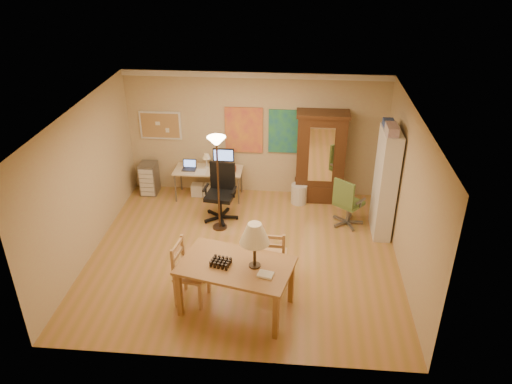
# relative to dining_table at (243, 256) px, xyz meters

# --- Properties ---
(floor) EXTENTS (5.50, 5.50, 0.00)m
(floor) POSITION_rel_dining_table_xyz_m (-0.15, 1.44, -0.99)
(floor) COLOR #A9813C
(floor) RESTS_ON ground
(crown_molding) EXTENTS (5.50, 0.08, 0.12)m
(crown_molding) POSITION_rel_dining_table_xyz_m (-0.15, 3.90, 1.65)
(crown_molding) COLOR white
(crown_molding) RESTS_ON floor
(corkboard) EXTENTS (0.90, 0.04, 0.62)m
(corkboard) POSITION_rel_dining_table_xyz_m (-2.20, 3.91, 0.51)
(corkboard) COLOR tan
(corkboard) RESTS_ON floor
(art_panel_left) EXTENTS (0.80, 0.04, 1.00)m
(art_panel_left) POSITION_rel_dining_table_xyz_m (-0.40, 3.91, 0.46)
(art_panel_left) COLOR yellow
(art_panel_left) RESTS_ON floor
(art_panel_right) EXTENTS (0.75, 0.04, 0.95)m
(art_panel_right) POSITION_rel_dining_table_xyz_m (0.50, 3.91, 0.46)
(art_panel_right) COLOR teal
(art_panel_right) RESTS_ON floor
(dining_table) EXTENTS (1.85, 1.36, 1.56)m
(dining_table) POSITION_rel_dining_table_xyz_m (0.00, 0.00, 0.00)
(dining_table) COLOR brown
(dining_table) RESTS_ON floor
(ladder_chair_back) EXTENTS (0.50, 0.48, 1.04)m
(ladder_chair_back) POSITION_rel_dining_table_xyz_m (0.39, 0.72, -0.50)
(ladder_chair_back) COLOR #A5774B
(ladder_chair_back) RESTS_ON floor
(ladder_chair_left) EXTENTS (0.53, 0.55, 1.05)m
(ladder_chair_left) POSITION_rel_dining_table_xyz_m (-0.86, 0.16, -0.50)
(ladder_chair_left) COLOR #A5774B
(ladder_chair_left) RESTS_ON floor
(torchiere_lamp) EXTENTS (0.35, 0.35, 1.92)m
(torchiere_lamp) POSITION_rel_dining_table_xyz_m (-0.72, 2.31, 0.55)
(torchiere_lamp) COLOR #3D2918
(torchiere_lamp) RESTS_ON floor
(computer_desk) EXTENTS (1.45, 0.64, 1.10)m
(computer_desk) POSITION_rel_dining_table_xyz_m (-1.11, 3.59, -0.59)
(computer_desk) COLOR #C2AC8E
(computer_desk) RESTS_ON floor
(office_chair_black) EXTENTS (0.71, 0.71, 1.16)m
(office_chair_black) POSITION_rel_dining_table_xyz_m (-0.75, 2.68, -0.68)
(office_chair_black) COLOR black
(office_chair_black) RESTS_ON floor
(office_chair_green) EXTENTS (0.66, 0.66, 1.03)m
(office_chair_green) POSITION_rel_dining_table_xyz_m (1.77, 2.65, -0.71)
(office_chair_green) COLOR slate
(office_chair_green) RESTS_ON floor
(drawer_cart) EXTENTS (0.36, 0.43, 0.71)m
(drawer_cart) POSITION_rel_dining_table_xyz_m (-2.48, 3.62, -0.63)
(drawer_cart) COLOR slate
(drawer_cart) RESTS_ON floor
(armoire) EXTENTS (1.07, 0.51, 1.98)m
(armoire) POSITION_rel_dining_table_xyz_m (1.24, 3.68, -0.13)
(armoire) COLOR #341D0E
(armoire) RESTS_ON floor
(bookshelf) EXTENTS (0.31, 0.84, 2.09)m
(bookshelf) POSITION_rel_dining_table_xyz_m (2.40, 2.46, 0.05)
(bookshelf) COLOR white
(bookshelf) RESTS_ON floor
(wastebin) EXTENTS (0.34, 0.34, 0.43)m
(wastebin) POSITION_rel_dining_table_xyz_m (0.82, 3.46, -0.77)
(wastebin) COLOR silver
(wastebin) RESTS_ON floor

